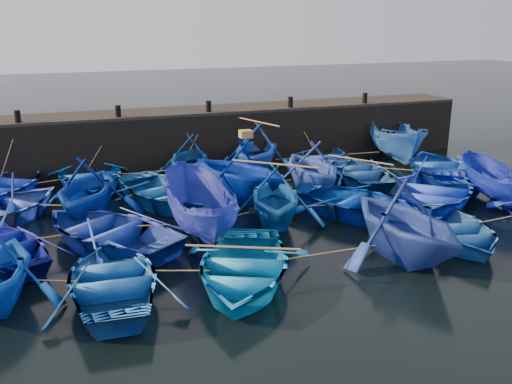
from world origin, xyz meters
name	(u,v)px	position (x,y,z in m)	size (l,w,h in m)	color
ground	(290,242)	(0.00, 0.00, 0.00)	(120.00, 120.00, 0.00)	black
quay_wall	(204,138)	(0.00, 10.50, 1.25)	(26.00, 2.50, 2.50)	black
quay_top	(204,110)	(0.00, 10.50, 2.56)	(26.00, 2.50, 0.12)	black
bollard_0	(18,116)	(-8.00, 9.60, 2.87)	(0.24, 0.24, 0.50)	black
bollard_1	(118,111)	(-4.00, 9.60, 2.87)	(0.24, 0.24, 0.50)	black
bollard_2	(209,106)	(0.00, 9.60, 2.87)	(0.24, 0.24, 0.50)	black
bollard_3	(290,102)	(4.00, 9.60, 2.87)	(0.24, 0.24, 0.50)	black
bollard_4	(365,98)	(8.00, 9.60, 2.87)	(0.24, 0.24, 0.50)	black
boat_1	(89,177)	(-5.50, 7.87, 0.55)	(3.81, 5.33, 1.10)	#023CA5
boat_2	(190,158)	(-1.37, 7.77, 1.01)	(3.32, 3.85, 2.03)	navy
boat_3	(257,148)	(1.75, 8.03, 1.16)	(3.79, 4.39, 2.31)	blue
boat_4	(325,158)	(5.07, 7.88, 0.47)	(3.27, 4.58, 0.95)	#1B459C
boat_5	(396,141)	(8.76, 7.75, 1.01)	(1.97, 5.23, 2.02)	#1D4E91
boat_6	(1,208)	(-8.63, 4.91, 0.51)	(3.51, 4.91, 1.02)	blue
boat_7	(88,187)	(-5.75, 4.43, 1.13)	(3.69, 4.28, 2.25)	navy
boat_8	(163,191)	(-3.04, 4.94, 0.54)	(3.70, 5.17, 1.07)	#14518E
boat_9	(239,169)	(-0.19, 4.64, 1.20)	(3.94, 4.57, 2.41)	#002090
boat_10	(312,165)	(2.94, 4.73, 1.06)	(3.48, 4.04, 2.13)	#2B4EB1
boat_11	(359,171)	(5.37, 5.24, 0.47)	(3.23, 4.52, 0.94)	navy
boat_12	(442,169)	(8.67, 4.08, 0.57)	(3.92, 5.48, 1.14)	blue
boat_13	(2,246)	(-8.37, 1.47, 0.46)	(3.14, 4.39, 0.91)	#050D80
boat_14	(108,230)	(-5.39, 1.54, 0.55)	(3.77, 5.26, 1.09)	navy
boat_15	(198,208)	(-2.61, 1.32, 0.99)	(1.92, 5.10, 1.97)	navy
boat_16	(275,195)	(0.09, 1.61, 1.05)	(3.44, 3.99, 2.10)	#0D519E
boat_17	(358,202)	(3.15, 1.35, 0.53)	(3.67, 5.13, 1.06)	#0230A1
boat_18	(434,191)	(6.38, 1.48, 0.59)	(4.09, 5.71, 1.19)	#112CCD
boat_19	(492,182)	(8.75, 1.19, 0.78)	(1.52, 4.05, 1.57)	navy
boat_21	(114,278)	(-5.58, -1.82, 0.49)	(3.36, 4.70, 0.97)	#1753A5
boat_22	(243,267)	(-2.33, -2.33, 0.52)	(3.57, 5.00, 1.04)	#117BD5
boat_23	(405,220)	(2.57, -2.29, 1.22)	(3.99, 4.63, 2.44)	navy
boat_24	(455,229)	(4.81, -1.77, 0.45)	(3.11, 4.35, 0.90)	#1E559F
wooden_crate	(246,134)	(0.11, 4.64, 2.55)	(0.45, 0.41, 0.28)	olive
mooring_ropes	(246,174)	(0.21, 5.00, 0.88)	(17.70, 11.87, 2.10)	tan
loose_oars	(288,165)	(1.22, 3.14, 1.63)	(9.96, 12.44, 1.43)	#99724C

